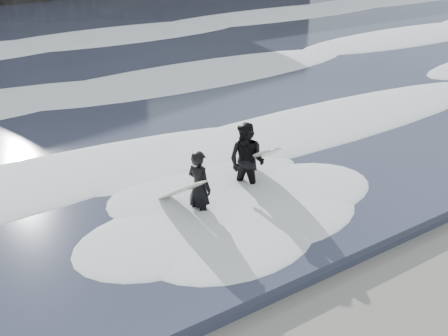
% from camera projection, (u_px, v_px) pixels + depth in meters
% --- Properties ---
extents(foam_near, '(60.00, 3.20, 0.20)m').
position_uv_depth(foam_near, '(178.00, 148.00, 14.57)').
color(foam_near, white).
rests_on(foam_near, sea).
extents(foam_mid, '(60.00, 4.00, 0.24)m').
position_uv_depth(foam_mid, '(77.00, 87.00, 19.80)').
color(foam_mid, white).
rests_on(foam_mid, sea).
extents(foam_far, '(60.00, 4.80, 0.30)m').
position_uv_depth(foam_far, '(6.00, 43.00, 26.53)').
color(foam_far, white).
rests_on(foam_far, sea).
extents(surfer_left, '(0.95, 1.87, 1.61)m').
position_uv_depth(surfer_left, '(195.00, 188.00, 11.49)').
color(surfer_left, black).
rests_on(surfer_left, ground).
extents(surfer_right, '(1.49, 2.00, 1.80)m').
position_uv_depth(surfer_right, '(249.00, 161.00, 12.52)').
color(surfer_right, black).
rests_on(surfer_right, ground).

